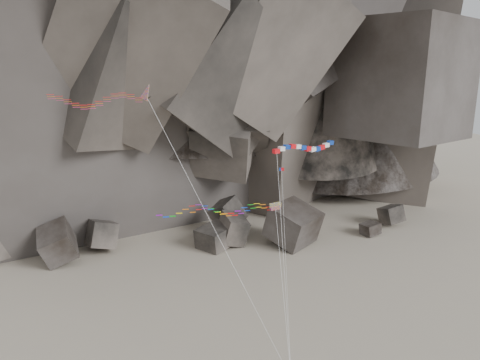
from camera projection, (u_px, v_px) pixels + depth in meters
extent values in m
cube|color=#47423F|center=(293.00, 230.00, 79.58)|extent=(10.65, 10.99, 7.62)
cube|color=#47423F|center=(228.00, 220.00, 85.50)|extent=(7.63, 6.58, 7.09)
cube|color=#47423F|center=(216.00, 238.00, 78.99)|extent=(7.74, 7.54, 3.90)
cube|color=#47423F|center=(58.00, 250.00, 72.70)|extent=(6.82, 7.71, 6.92)
cube|color=#47423F|center=(391.00, 217.00, 89.30)|extent=(4.65, 4.74, 4.36)
cube|color=#47423F|center=(233.00, 232.00, 80.05)|extent=(5.32, 5.95, 5.73)
cube|color=#47423F|center=(370.00, 230.00, 84.53)|extent=(3.75, 3.49, 2.46)
cube|color=#47423F|center=(102.00, 239.00, 77.42)|extent=(6.14, 6.71, 5.93)
cube|color=#47423F|center=(4.00, 236.00, 75.00)|extent=(8.25, 9.00, 7.81)
cylinder|color=silver|center=(221.00, 242.00, 42.78)|extent=(12.26, 6.04, 26.53)
cube|color=red|center=(276.00, 151.00, 43.89)|extent=(0.73, 0.62, 0.41)
cube|color=white|center=(282.00, 149.00, 44.18)|extent=(0.76, 0.63, 0.46)
cube|color=navy|center=(287.00, 147.00, 44.45)|extent=(0.77, 0.64, 0.49)
cube|color=red|center=(292.00, 146.00, 44.73)|extent=(0.78, 0.64, 0.49)
cube|color=white|center=(298.00, 147.00, 45.03)|extent=(0.76, 0.63, 0.47)
cube|color=navy|center=(303.00, 148.00, 45.36)|extent=(0.74, 0.62, 0.42)
cube|color=red|center=(308.00, 149.00, 45.73)|extent=(0.75, 0.63, 0.45)
cube|color=white|center=(313.00, 149.00, 46.13)|extent=(0.77, 0.64, 0.48)
cube|color=navy|center=(317.00, 149.00, 46.54)|extent=(0.78, 0.64, 0.49)
cube|color=red|center=(322.00, 147.00, 46.95)|extent=(0.77, 0.64, 0.48)
cube|color=white|center=(326.00, 145.00, 47.35)|extent=(0.74, 0.63, 0.44)
cube|color=navy|center=(330.00, 143.00, 47.73)|extent=(0.75, 0.63, 0.44)
cylinder|color=silver|center=(284.00, 266.00, 44.13)|extent=(0.47, 4.96, 21.14)
cube|color=yellow|center=(275.00, 205.00, 49.42)|extent=(1.31, 0.50, 0.71)
cube|color=#0CB219|center=(276.00, 208.00, 49.33)|extent=(1.10, 0.36, 0.49)
cylinder|color=silver|center=(283.00, 288.00, 46.98)|extent=(0.72, 8.95, 14.53)
cube|color=red|center=(282.00, 169.00, 49.14)|extent=(0.53, 0.10, 0.33)
cube|color=navy|center=(280.00, 169.00, 49.11)|extent=(0.19, 0.06, 0.34)
cylinder|color=silver|center=(286.00, 269.00, 46.83)|extent=(1.50, 9.48, 18.28)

